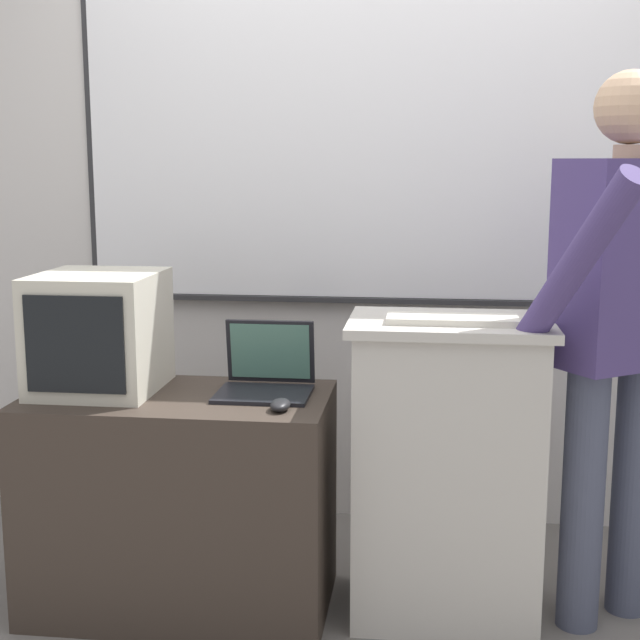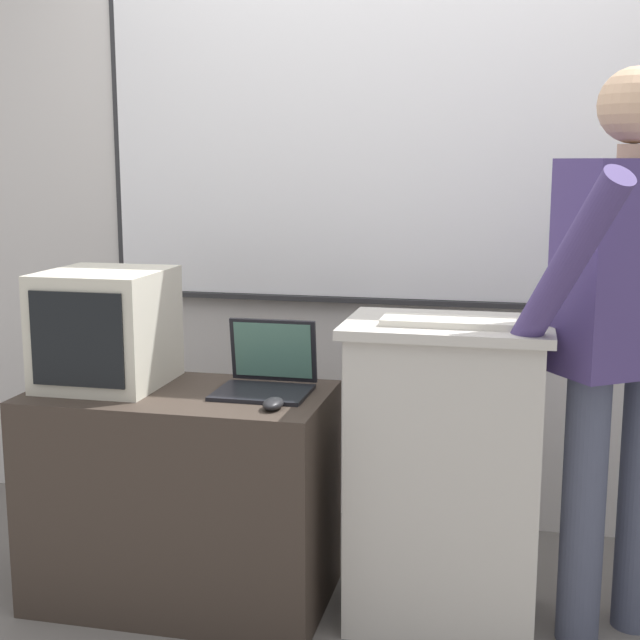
{
  "view_description": "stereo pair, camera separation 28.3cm",
  "coord_description": "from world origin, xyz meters",
  "px_view_note": "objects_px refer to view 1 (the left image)",
  "views": [
    {
      "loc": [
        0.24,
        -2.36,
        1.45
      ],
      "look_at": [
        -0.11,
        0.42,
        0.95
      ],
      "focal_mm": 50.0,
      "sensor_mm": 36.0,
      "label": 1
    },
    {
      "loc": [
        0.51,
        -2.31,
        1.45
      ],
      "look_at": [
        -0.11,
        0.42,
        0.95
      ],
      "focal_mm": 50.0,
      "sensor_mm": 36.0,
      "label": 2
    }
  ],
  "objects_px": {
    "crt_monitor": "(99,332)",
    "computer_mouse_by_keyboard": "(534,318)",
    "lectern_podium": "(447,469)",
    "wireless_keyboard": "(452,319)",
    "laptop": "(267,372)",
    "side_desk": "(181,501)",
    "person_presenter": "(619,316)",
    "computer_mouse_by_laptop": "(280,405)"
  },
  "relations": [
    {
      "from": "side_desk",
      "to": "computer_mouse_by_keyboard",
      "type": "distance_m",
      "value": 1.27
    },
    {
      "from": "side_desk",
      "to": "person_presenter",
      "type": "bearing_deg",
      "value": 2.99
    },
    {
      "from": "laptop",
      "to": "wireless_keyboard",
      "type": "bearing_deg",
      "value": -8.66
    },
    {
      "from": "lectern_podium",
      "to": "side_desk",
      "type": "bearing_deg",
      "value": -176.51
    },
    {
      "from": "person_presenter",
      "to": "laptop",
      "type": "distance_m",
      "value": 1.11
    },
    {
      "from": "laptop",
      "to": "person_presenter",
      "type": "bearing_deg",
      "value": -0.82
    },
    {
      "from": "side_desk",
      "to": "crt_monitor",
      "type": "distance_m",
      "value": 0.61
    },
    {
      "from": "laptop",
      "to": "wireless_keyboard",
      "type": "height_order",
      "value": "wireless_keyboard"
    },
    {
      "from": "crt_monitor",
      "to": "side_desk",
      "type": "bearing_deg",
      "value": -7.77
    },
    {
      "from": "lectern_podium",
      "to": "laptop",
      "type": "distance_m",
      "value": 0.65
    },
    {
      "from": "person_presenter",
      "to": "computer_mouse_by_keyboard",
      "type": "height_order",
      "value": "person_presenter"
    },
    {
      "from": "laptop",
      "to": "computer_mouse_by_laptop",
      "type": "height_order",
      "value": "laptop"
    },
    {
      "from": "wireless_keyboard",
      "to": "laptop",
      "type": "bearing_deg",
      "value": 171.34
    },
    {
      "from": "wireless_keyboard",
      "to": "computer_mouse_by_keyboard",
      "type": "bearing_deg",
      "value": 3.42
    },
    {
      "from": "computer_mouse_by_keyboard",
      "to": "crt_monitor",
      "type": "height_order",
      "value": "crt_monitor"
    },
    {
      "from": "wireless_keyboard",
      "to": "computer_mouse_by_keyboard",
      "type": "height_order",
      "value": "computer_mouse_by_keyboard"
    },
    {
      "from": "computer_mouse_by_keyboard",
      "to": "person_presenter",
      "type": "bearing_deg",
      "value": 12.88
    },
    {
      "from": "laptop",
      "to": "computer_mouse_by_keyboard",
      "type": "distance_m",
      "value": 0.86
    },
    {
      "from": "crt_monitor",
      "to": "computer_mouse_by_keyboard",
      "type": "bearing_deg",
      "value": -1.01
    },
    {
      "from": "laptop",
      "to": "crt_monitor",
      "type": "bearing_deg",
      "value": -174.63
    },
    {
      "from": "person_presenter",
      "to": "computer_mouse_by_keyboard",
      "type": "relative_size",
      "value": 17.12
    },
    {
      "from": "person_presenter",
      "to": "crt_monitor",
      "type": "relative_size",
      "value": 4.17
    },
    {
      "from": "lectern_podium",
      "to": "computer_mouse_by_keyboard",
      "type": "relative_size",
      "value": 9.69
    },
    {
      "from": "lectern_podium",
      "to": "crt_monitor",
      "type": "relative_size",
      "value": 2.36
    },
    {
      "from": "laptop",
      "to": "computer_mouse_by_keyboard",
      "type": "bearing_deg",
      "value": -5.15
    },
    {
      "from": "crt_monitor",
      "to": "lectern_podium",
      "type": "bearing_deg",
      "value": 0.83
    },
    {
      "from": "wireless_keyboard",
      "to": "computer_mouse_by_laptop",
      "type": "relative_size",
      "value": 3.94
    },
    {
      "from": "computer_mouse_by_laptop",
      "to": "side_desk",
      "type": "bearing_deg",
      "value": 159.06
    },
    {
      "from": "side_desk",
      "to": "crt_monitor",
      "type": "relative_size",
      "value": 2.35
    },
    {
      "from": "computer_mouse_by_laptop",
      "to": "crt_monitor",
      "type": "height_order",
      "value": "crt_monitor"
    },
    {
      "from": "side_desk",
      "to": "person_presenter",
      "type": "height_order",
      "value": "person_presenter"
    },
    {
      "from": "computer_mouse_by_keyboard",
      "to": "side_desk",
      "type": "bearing_deg",
      "value": -179.37
    },
    {
      "from": "wireless_keyboard",
      "to": "computer_mouse_by_laptop",
      "type": "xyz_separation_m",
      "value": [
        -0.51,
        -0.13,
        -0.25
      ]
    },
    {
      "from": "side_desk",
      "to": "person_presenter",
      "type": "relative_size",
      "value": 0.56
    },
    {
      "from": "wireless_keyboard",
      "to": "crt_monitor",
      "type": "height_order",
      "value": "crt_monitor"
    },
    {
      "from": "crt_monitor",
      "to": "computer_mouse_by_laptop",
      "type": "bearing_deg",
      "value": -15.51
    },
    {
      "from": "computer_mouse_by_keyboard",
      "to": "laptop",
      "type": "bearing_deg",
      "value": 174.85
    },
    {
      "from": "lectern_podium",
      "to": "wireless_keyboard",
      "type": "relative_size",
      "value": 2.46
    },
    {
      "from": "lectern_podium",
      "to": "side_desk",
      "type": "relative_size",
      "value": 1.0
    },
    {
      "from": "crt_monitor",
      "to": "person_presenter",
      "type": "bearing_deg",
      "value": 1.24
    },
    {
      "from": "lectern_podium",
      "to": "person_presenter",
      "type": "bearing_deg",
      "value": 2.14
    },
    {
      "from": "side_desk",
      "to": "computer_mouse_by_keyboard",
      "type": "relative_size",
      "value": 9.67
    }
  ]
}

